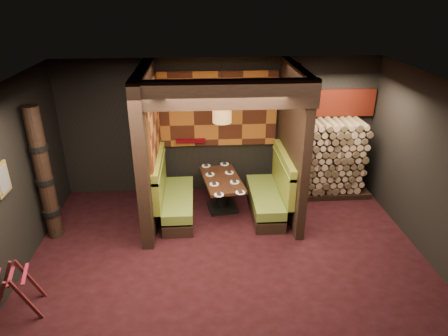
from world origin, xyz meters
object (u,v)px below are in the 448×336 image
pendant_lamp (222,110)px  totem_column (44,176)px  booth_bench_left (173,197)px  firewood_stack (330,158)px  booth_bench_right (270,194)px  dining_table (222,189)px  luggage_rack (15,290)px

pendant_lamp → totem_column: 3.25m
booth_bench_left → firewood_stack: bearing=12.2°
pendant_lamp → booth_bench_right: bearing=-9.6°
booth_bench_right → pendant_lamp: bearing=170.4°
booth_bench_right → dining_table: booth_bench_right is taller
dining_table → pendant_lamp: 1.63m
firewood_stack → booth_bench_right: bearing=-152.7°
firewood_stack → luggage_rack: bearing=-149.4°
pendant_lamp → firewood_stack: size_ratio=0.59×
booth_bench_left → dining_table: size_ratio=1.18×
dining_table → pendant_lamp: size_ratio=1.34×
totem_column → pendant_lamp: bearing=13.1°
totem_column → firewood_stack: bearing=13.2°
booth_bench_left → pendant_lamp: pendant_lamp is taller
booth_bench_left → dining_table: bearing=12.2°
booth_bench_right → firewood_stack: firewood_stack is taller
booth_bench_left → luggage_rack: 3.14m
booth_bench_left → pendant_lamp: 1.93m
booth_bench_left → booth_bench_right: (1.89, 0.00, 0.00)m
booth_bench_right → luggage_rack: bearing=-148.3°
booth_bench_left → dining_table: booth_bench_left is taller
firewood_stack → dining_table: bearing=-167.8°
pendant_lamp → luggage_rack: 4.27m
totem_column → dining_table: bearing=14.0°
totem_column → firewood_stack: totem_column is taller
luggage_rack → firewood_stack: bearing=30.6°
booth_bench_right → firewood_stack: bearing=27.3°
dining_table → pendant_lamp: (-0.00, -0.05, 1.63)m
dining_table → totem_column: (-3.05, -0.76, 0.75)m
booth_bench_left → booth_bench_right: bearing=0.0°
luggage_rack → firewood_stack: firewood_stack is taller
luggage_rack → booth_bench_left: bearing=50.2°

